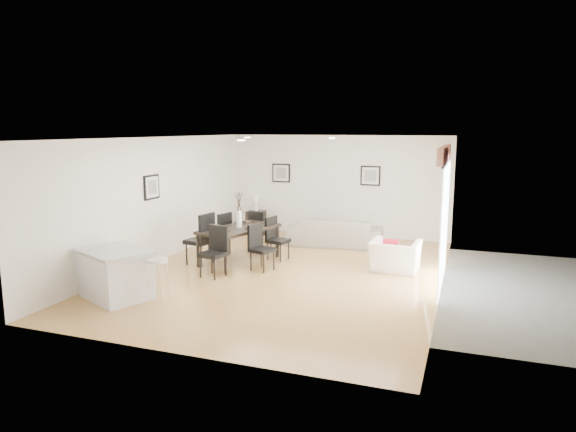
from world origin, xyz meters
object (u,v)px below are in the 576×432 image
(dining_chair_wnear, at_px, (203,236))
(dining_chair_head, at_px, (216,248))
(dining_chair_foot, at_px, (259,228))
(kitchen_island, at_px, (116,274))
(dining_chair_efar, at_px, (275,236))
(coffee_table, at_px, (313,231))
(sofa, at_px, (334,232))
(dining_chair_wfar, at_px, (222,231))
(dining_table, at_px, (239,231))
(armchair, at_px, (395,256))
(bar_stool, at_px, (158,265))
(side_table, at_px, (256,221))
(dining_chair_enear, at_px, (259,244))

(dining_chair_wnear, xyz_separation_m, dining_chair_head, (0.65, -0.66, -0.06))
(dining_chair_foot, xyz_separation_m, kitchen_island, (-0.94, -4.05, -0.10))
(dining_chair_efar, relative_size, coffee_table, 1.06)
(sofa, distance_m, dining_chair_wfar, 2.85)
(dining_table, height_order, kitchen_island, kitchen_island)
(dining_chair_efar, bearing_deg, sofa, -14.83)
(dining_chair_wfar, bearing_deg, dining_chair_foot, 154.04)
(sofa, distance_m, dining_chair_wnear, 3.49)
(armchair, distance_m, bar_stool, 4.78)
(dining_chair_foot, height_order, side_table, dining_chair_foot)
(dining_table, relative_size, dining_chair_enear, 2.12)
(kitchen_island, height_order, bar_stool, kitchen_island)
(side_table, relative_size, bar_stool, 0.78)
(sofa, height_order, bar_stool, bar_stool)
(dining_chair_enear, distance_m, bar_stool, 2.60)
(dining_chair_wfar, relative_size, dining_chair_head, 0.98)
(armchair, xyz_separation_m, side_table, (-4.27, 2.74, -0.02))
(armchair, distance_m, dining_chair_foot, 3.40)
(dining_chair_efar, height_order, dining_chair_head, dining_chair_head)
(dining_table, bearing_deg, dining_chair_head, -72.24)
(armchair, relative_size, dining_chair_head, 0.97)
(dining_chair_wfar, height_order, dining_chair_head, dining_chair_head)
(dining_chair_wnear, bearing_deg, dining_chair_wfar, -170.53)
(dining_chair_enear, bearing_deg, side_table, 40.92)
(side_table, bearing_deg, sofa, -20.18)
(armchair, xyz_separation_m, dining_chair_head, (-3.28, -1.54, 0.24))
(bar_stool, bearing_deg, dining_chair_foot, 88.66)
(dining_chair_wnear, bearing_deg, side_table, -166.18)
(dining_chair_efar, relative_size, dining_chair_foot, 0.99)
(armchair, height_order, kitchen_island, kitchen_island)
(dining_table, relative_size, dining_chair_foot, 2.11)
(dining_chair_wfar, xyz_separation_m, coffee_table, (1.42, 2.52, -0.37))
(dining_chair_wfar, height_order, kitchen_island, dining_chair_wfar)
(sofa, bearing_deg, dining_chair_foot, 28.81)
(dining_chair_enear, relative_size, dining_chair_head, 0.95)
(dining_chair_foot, relative_size, kitchen_island, 0.64)
(dining_chair_enear, bearing_deg, dining_chair_wfar, 73.00)
(dining_chair_wnear, xyz_separation_m, dining_chair_foot, (0.62, 1.61, -0.09))
(coffee_table, height_order, side_table, side_table)
(dining_chair_head, bearing_deg, armchair, 36.16)
(dining_chair_head, distance_m, side_table, 4.41)
(dining_chair_wnear, bearing_deg, coffee_table, 166.35)
(dining_chair_efar, bearing_deg, kitchen_island, 166.87)
(dining_table, relative_size, side_table, 3.40)
(sofa, distance_m, dining_chair_enear, 2.82)
(armchair, height_order, bar_stool, bar_stool)
(dining_chair_enear, height_order, kitchen_island, dining_chair_enear)
(dining_chair_foot, height_order, kitchen_island, dining_chair_foot)
(dining_chair_foot, bearing_deg, dining_table, 103.16)
(dining_chair_wnear, height_order, bar_stool, dining_chair_wnear)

